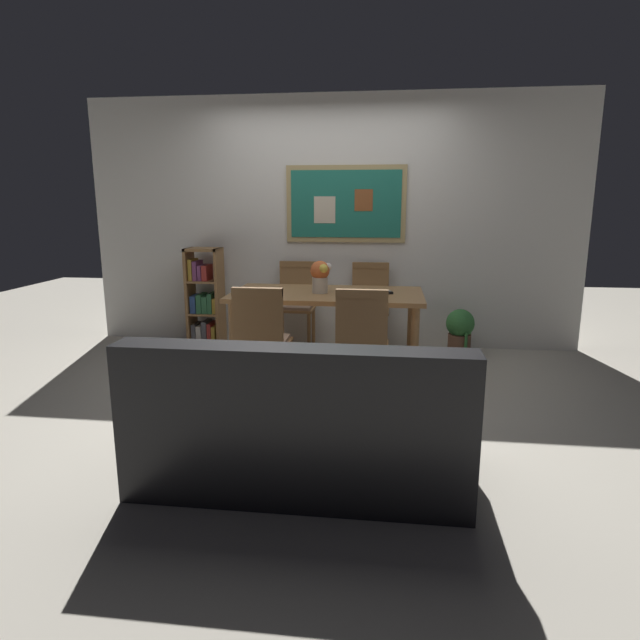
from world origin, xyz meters
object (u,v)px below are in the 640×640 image
object	(u,v)px
dining_chair_far_right	(370,299)
potted_ivy	(460,331)
dining_chair_near_right	(362,336)
dining_chair_near_left	(261,334)
dining_chair_far_left	(296,298)
tv_remote	(388,292)
dining_table	(327,302)
bookshelf	(205,302)
flower_vase	(320,275)
leather_couch	(301,428)

from	to	relation	value
dining_chair_far_right	potted_ivy	world-z (taller)	dining_chair_far_right
dining_chair_near_right	dining_chair_near_left	xyz separation A→B (m)	(-0.77, -0.02, 0.00)
dining_chair_far_left	tv_remote	size ratio (longest dim) A/B	5.63
dining_chair_far_right	dining_table	bearing A→B (deg)	-114.22
dining_chair_far_right	tv_remote	xyz separation A→B (m)	(0.18, -0.75, 0.21)
dining_chair_near_right	tv_remote	world-z (taller)	dining_chair_near_right
dining_chair_near_left	potted_ivy	size ratio (longest dim) A/B	1.82
dining_chair_far_left	potted_ivy	world-z (taller)	dining_chair_far_left
dining_table	tv_remote	bearing A→B (deg)	4.32
dining_table	bookshelf	bearing A→B (deg)	150.97
potted_ivy	tv_remote	world-z (taller)	tv_remote
dining_chair_far_right	potted_ivy	distance (m)	0.96
dining_chair_far_right	flower_vase	size ratio (longest dim) A/B	3.19
dining_chair_near_right	leather_couch	size ratio (longest dim) A/B	0.51
dining_chair_near_left	dining_chair_far_left	distance (m)	1.60
dining_chair_near_right	leather_couch	xyz separation A→B (m)	(-0.27, -1.21, -0.22)
dining_chair_far_left	flower_vase	bearing A→B (deg)	-66.55
dining_table	dining_chair_far_left	distance (m)	0.91
flower_vase	tv_remote	bearing A→B (deg)	6.99
dining_table	potted_ivy	world-z (taller)	dining_table
potted_ivy	flower_vase	bearing A→B (deg)	-152.03
dining_chair_near_left	potted_ivy	world-z (taller)	dining_chair_near_left
flower_vase	tv_remote	distance (m)	0.62
potted_ivy	dining_chair_far_left	bearing A→B (deg)	175.58
flower_vase	leather_couch	bearing A→B (deg)	-85.90
dining_chair_near_left	dining_chair_far_left	bearing A→B (deg)	90.03
dining_table	dining_chair_far_left	bearing A→B (deg)	117.48
dining_chair_far_left	dining_chair_near_left	bearing A→B (deg)	-89.97
dining_table	dining_chair_far_left	world-z (taller)	dining_chair_far_left
dining_chair_near_left	bookshelf	xyz separation A→B (m)	(-0.99, 1.58, -0.06)
dining_chair_near_right	dining_chair_far_right	distance (m)	1.57
potted_ivy	bookshelf	bearing A→B (deg)	177.62
dining_table	dining_chair_far_right	size ratio (longest dim) A/B	1.87
dining_chair_near_right	dining_chair_far_right	bearing A→B (deg)	89.92
dining_table	dining_chair_near_right	xyz separation A→B (m)	(0.35, -0.78, -0.11)
dining_chair_far_right	flower_vase	distance (m)	0.99
bookshelf	potted_ivy	xyz separation A→B (m)	(2.68, -0.11, -0.21)
potted_ivy	tv_remote	bearing A→B (deg)	-139.20
bookshelf	flower_vase	xyz separation A→B (m)	(1.35, -0.81, 0.42)
dining_chair_near_left	leather_couch	size ratio (longest dim) A/B	0.51
bookshelf	tv_remote	xyz separation A→B (m)	(1.95, -0.74, 0.27)
tv_remote	dining_chair_near_left	bearing A→B (deg)	-138.75
dining_chair_near_left	bookshelf	world-z (taller)	bookshelf
potted_ivy	flower_vase	size ratio (longest dim) A/B	1.75
flower_vase	tv_remote	xyz separation A→B (m)	(0.59, 0.07, -0.15)
dining_table	dining_chair_near_left	distance (m)	0.90
dining_chair_near_right	bookshelf	bearing A→B (deg)	138.50
dining_chair_near_left	flower_vase	xyz separation A→B (m)	(0.36, 0.76, 0.36)
dining_chair_far_right	dining_chair_far_left	size ratio (longest dim) A/B	1.00
dining_chair_far_left	bookshelf	size ratio (longest dim) A/B	0.87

